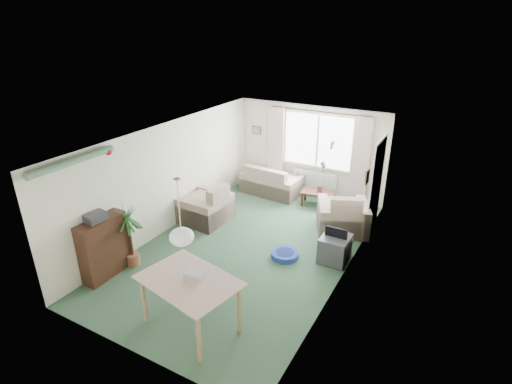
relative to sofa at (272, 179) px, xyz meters
The scene contains 25 objects.
ground 2.91m from the sofa, 72.51° to the right, with size 6.50×6.50×0.00m, color #31523A.
window 1.61m from the sofa, 24.23° to the left, with size 1.80×0.03×1.30m, color white.
curtain_rod 2.19m from the sofa, 20.56° to the left, with size 2.60×0.03×0.03m, color black.
curtain_left 0.96m from the sofa, 102.38° to the left, with size 0.45×0.08×2.00m, color beige.
curtain_right 2.41m from the sofa, ahead, with size 0.45×0.08×2.00m, color beige.
radiator 1.15m from the sofa, 22.42° to the left, with size 1.20×0.10×0.55m, color white.
doorway 2.97m from the sofa, 10.92° to the right, with size 0.03×0.95×2.00m, color black.
pendant_lamp 5.27m from the sofa, 78.07° to the right, with size 0.36×0.36×0.36m, color white.
tinsel_garland 5.49m from the sofa, 101.78° to the right, with size 1.60×1.60×0.12m, color #196626.
bauble_cluster_a 3.38m from the sofa, 40.49° to the right, with size 0.20×0.20×0.20m, color silver.
bauble_cluster_b 4.33m from the sofa, 51.04° to the right, with size 0.20×0.20×0.20m, color silver.
wall_picture_back 1.45m from the sofa, 146.80° to the left, with size 0.28×0.03×0.22m, color brown.
wall_picture_right 3.44m from the sofa, 28.57° to the right, with size 0.03×0.24×0.30m, color brown.
sofa is the anchor object (origin of this frame).
armchair_corner 2.54m from the sofa, 24.85° to the right, with size 1.07×1.01×0.96m, color beige.
armchair_left 2.27m from the sofa, 106.22° to the right, with size 1.03×0.98×0.93m, color #C7B797.
coffee_table 1.39m from the sofa, ahead, with size 0.82×0.45×0.37m, color black.
photo_frame 1.41m from the sofa, ahead, with size 0.12×0.02×0.16m, color brown.
bookshelf 4.92m from the sofa, 101.42° to the right, with size 0.31×0.94×1.14m, color black.
hifi_box 5.04m from the sofa, 101.41° to the right, with size 0.28×0.35×0.14m, color #333237.
houseplant 4.44m from the sofa, 100.18° to the right, with size 0.54×0.54×1.26m, color #1E531C.
dining_table 5.32m from the sofa, 76.50° to the right, with size 1.35×0.90×0.85m, color tan.
gift_box 5.28m from the sofa, 75.95° to the right, with size 0.25×0.18×0.12m, color silver.
tv_cube 3.48m from the sofa, 42.51° to the right, with size 0.53×0.58×0.53m, color #38393D.
pet_bed 3.20m from the sofa, 58.40° to the right, with size 0.55×0.55×0.11m, color navy.
Camera 1 is at (3.57, -6.18, 4.39)m, focal length 28.00 mm.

